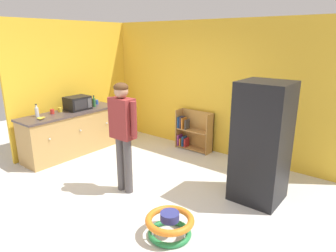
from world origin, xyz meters
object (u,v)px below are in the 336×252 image
kitchen_counter (72,133)px  baby_walker (170,224)px  green_glass_bottle (94,102)px  yellow_cup (60,110)px  banana_bunch (41,118)px  refrigerator (262,143)px  blue_cup (97,102)px  red_cup (52,112)px  microwave (78,103)px  standing_person (123,128)px  bookshelf (193,132)px  clear_bottle (37,112)px

kitchen_counter → baby_walker: size_ratio=3.43×
green_glass_bottle → yellow_cup: 0.76m
banana_bunch → yellow_cup: size_ratio=1.67×
yellow_cup → green_glass_bottle: bearing=79.5°
green_glass_bottle → banana_bunch: bearing=-85.6°
refrigerator → blue_cup: size_ratio=18.74×
red_cup → microwave: bearing=80.2°
green_glass_bottle → microwave: bearing=-95.2°
standing_person → bookshelf: bearing=95.4°
standing_person → baby_walker: standing_person is taller
bookshelf → blue_cup: bearing=-153.8°
baby_walker → red_cup: bearing=170.2°
green_glass_bottle → yellow_cup: size_ratio=2.59×
baby_walker → clear_bottle: bearing=175.2°
kitchen_counter → red_cup: (-0.11, -0.32, 0.50)m
clear_bottle → yellow_cup: bearing=88.9°
yellow_cup → bookshelf: bearing=44.5°
bookshelf → red_cup: bearing=-132.8°
yellow_cup → red_cup: 0.18m
red_cup → blue_cup: (-0.04, 1.13, 0.00)m
standing_person → banana_bunch: (-1.93, -0.23, -0.12)m
clear_bottle → yellow_cup: clear_bottle is taller
yellow_cup → banana_bunch: bearing=-66.2°
refrigerator → green_glass_bottle: bearing=-179.6°
refrigerator → green_glass_bottle: size_ratio=7.24×
yellow_cup → clear_bottle: bearing=-91.1°
microwave → blue_cup: (-0.13, 0.59, -0.09)m
refrigerator → baby_walker: (-0.48, -1.54, -0.73)m
banana_bunch → clear_bottle: size_ratio=0.64×
refrigerator → red_cup: (-3.89, -0.95, 0.06)m
baby_walker → red_cup: size_ratio=6.36×
refrigerator → microwave: bearing=-173.7°
microwave → red_cup: microwave is taller
blue_cup → yellow_cup: bearing=-88.4°
bookshelf → banana_bunch: banana_bunch is taller
baby_walker → refrigerator: bearing=72.7°
baby_walker → blue_cup: bearing=153.5°
refrigerator → bookshelf: size_ratio=2.09×
bookshelf → banana_bunch: bearing=-124.9°
bookshelf → red_cup: size_ratio=8.95×
baby_walker → green_glass_bottle: 3.72m
standing_person → red_cup: (-2.16, 0.13, -0.10)m
red_cup → blue_cup: size_ratio=1.00×
kitchen_counter → yellow_cup: (-0.12, -0.14, 0.50)m
baby_walker → blue_cup: (-3.45, 1.72, 0.79)m
baby_walker → yellow_cup: yellow_cup is taller
kitchen_counter → red_cup: red_cup is taller
refrigerator → banana_bunch: bearing=-160.3°
red_cup → clear_bottle: bearing=-93.6°
green_glass_bottle → red_cup: green_glass_bottle is taller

